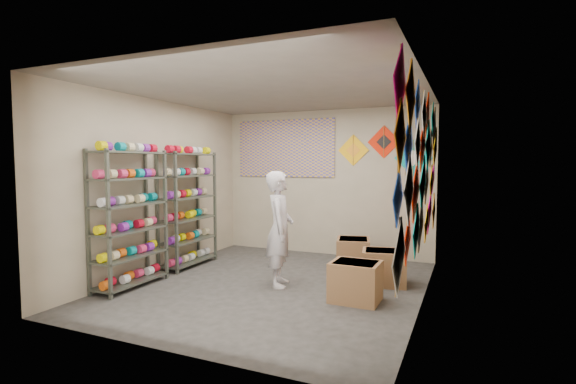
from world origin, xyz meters
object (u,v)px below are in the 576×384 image
at_px(shelf_rack_back, 188,209).
at_px(carton_b, 384,267).
at_px(shopkeeper, 280,229).
at_px(carton_a, 355,282).
at_px(carton_c, 353,254).
at_px(shelf_rack_front, 129,219).

distance_m(shelf_rack_back, carton_b, 3.28).
xyz_separation_m(shopkeeper, carton_a, (1.14, -0.23, -0.56)).
distance_m(carton_a, carton_b, 0.89).
bearing_deg(shelf_rack_back, carton_b, 3.93).
bearing_deg(carton_c, shopkeeper, -132.50).
xyz_separation_m(carton_b, carton_c, (-0.62, 0.67, 0.00)).
bearing_deg(carton_a, carton_c, 106.60).
bearing_deg(shelf_rack_front, carton_a, 12.22).
bearing_deg(shopkeeper, carton_c, -48.40).
xyz_separation_m(shelf_rack_back, carton_b, (3.20, 0.22, -0.71)).
height_order(carton_a, carton_c, carton_c).
bearing_deg(carton_c, shelf_rack_back, -174.81).
relative_size(shelf_rack_back, carton_a, 3.21).
distance_m(carton_b, carton_c, 0.91).
height_order(shopkeeper, carton_a, shopkeeper).
xyz_separation_m(shelf_rack_front, shopkeeper, (1.87, 0.89, -0.15)).
relative_size(shelf_rack_back, shopkeeper, 1.18).
xyz_separation_m(shopkeeper, carton_c, (0.71, 1.30, -0.55)).
bearing_deg(shelf_rack_front, shelf_rack_back, 90.00).
height_order(shopkeeper, carton_c, shopkeeper).
xyz_separation_m(carton_a, carton_c, (-0.43, 1.54, 0.00)).
bearing_deg(carton_c, shelf_rack_front, -153.52).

